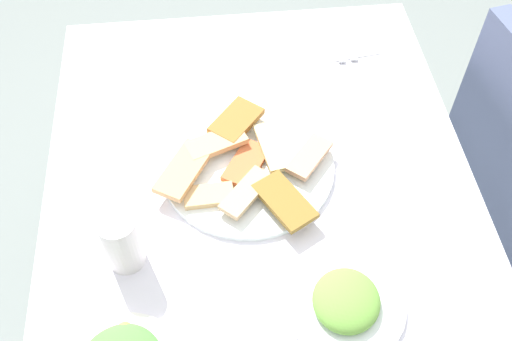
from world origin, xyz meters
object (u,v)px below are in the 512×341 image
at_px(fork, 336,38).
at_px(spoon, 350,37).
at_px(pide_platter, 246,164).
at_px(dining_table, 261,213).
at_px(salad_plate_rice, 346,302).
at_px(paper_napkin, 343,39).
at_px(soda_can, 122,241).

xyz_separation_m(fork, spoon, (0.00, 0.04, 0.00)).
relative_size(pide_platter, fork, 2.15).
height_order(dining_table, pide_platter, pide_platter).
xyz_separation_m(pide_platter, salad_plate_rice, (0.31, 0.14, 0.00)).
height_order(salad_plate_rice, paper_napkin, salad_plate_rice).
bearing_deg(spoon, pide_platter, -32.44).
relative_size(soda_can, spoon, 0.75).
xyz_separation_m(pide_platter, paper_napkin, (-0.37, 0.27, -0.01)).
relative_size(paper_napkin, spoon, 0.87).
height_order(salad_plate_rice, fork, salad_plate_rice).
bearing_deg(pide_platter, paper_napkin, 143.71).
bearing_deg(fork, pide_platter, -34.03).
bearing_deg(soda_can, spoon, 136.66).
relative_size(fork, spoon, 1.04).
distance_m(pide_platter, soda_can, 0.30).
height_order(dining_table, fork, fork).
distance_m(pide_platter, spoon, 0.47).
relative_size(salad_plate_rice, soda_can, 1.67).
bearing_deg(spoon, dining_table, -26.46).
relative_size(dining_table, pide_platter, 3.00).
relative_size(pide_platter, salad_plate_rice, 1.77).
relative_size(pide_platter, paper_napkin, 2.55).
bearing_deg(pide_platter, spoon, 141.93).
bearing_deg(soda_can, salad_plate_rice, 70.49).
bearing_deg(pide_platter, salad_plate_rice, 23.99).
height_order(dining_table, spoon, spoon).
height_order(soda_can, paper_napkin, soda_can).
bearing_deg(pide_platter, fork, 145.57).
bearing_deg(paper_napkin, dining_table, -30.28).
distance_m(soda_can, paper_napkin, 0.75).
bearing_deg(dining_table, pide_platter, -153.20).
bearing_deg(spoon, fork, -84.38).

